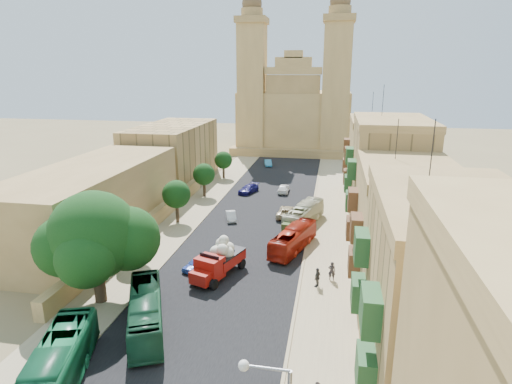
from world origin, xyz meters
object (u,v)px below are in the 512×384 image
(car_blue_a, at_px, (196,264))
(bus_red_east, at_px, (293,239))
(red_truck, at_px, (218,260))
(car_white_a, at_px, (231,216))
(car_cream, at_px, (287,212))
(car_blue_b, at_px, (268,163))
(olive_pickup, at_px, (295,227))
(car_dkblue, at_px, (249,189))
(street_tree_a, at_px, (135,230))
(street_tree_c, at_px, (204,174))
(pedestrian_c, at_px, (317,277))
(bus_cream_east, at_px, (304,215))
(pedestrian_a, at_px, (332,271))
(car_white_b, at_px, (284,188))
(church, at_px, (295,111))
(bus_green_north, at_px, (146,311))
(street_tree_d, at_px, (223,160))
(bus_green_south, at_px, (55,371))
(ficus_tree, at_px, (95,238))
(street_tree_b, at_px, (176,194))

(car_blue_a, bearing_deg, bus_red_east, 59.45)
(red_truck, height_order, car_white_a, red_truck)
(car_cream, height_order, car_blue_b, car_cream)
(olive_pickup, relative_size, car_dkblue, 1.08)
(street_tree_a, height_order, street_tree_c, street_tree_c)
(pedestrian_c, bearing_deg, bus_cream_east, -149.22)
(car_cream, xyz_separation_m, pedestrian_a, (6.10, -17.27, 0.22))
(car_dkblue, xyz_separation_m, pedestrian_a, (13.46, -27.76, 0.27))
(pedestrian_a, bearing_deg, olive_pickup, -64.41)
(car_cream, bearing_deg, car_dkblue, -51.59)
(car_dkblue, xyz_separation_m, car_white_b, (5.53, 1.16, 0.05))
(car_blue_a, bearing_deg, church, 110.98)
(bus_green_north, bearing_deg, street_tree_d, 73.41)
(bus_green_north, bearing_deg, car_blue_b, 65.68)
(street_tree_c, relative_size, car_white_a, 1.51)
(car_cream, bearing_deg, street_tree_c, -24.86)
(olive_pickup, xyz_separation_m, bus_green_south, (-11.89, -28.86, 0.58))
(street_tree_d, bearing_deg, bus_red_east, -62.66)
(bus_green_north, relative_size, car_blue_b, 2.63)
(bus_green_south, distance_m, car_white_a, 32.49)
(bus_green_south, distance_m, pedestrian_c, 22.15)
(ficus_tree, relative_size, car_white_b, 2.35)
(street_tree_d, relative_size, car_dkblue, 1.10)
(church, bearing_deg, bus_cream_east, -83.29)
(street_tree_c, bearing_deg, church, 76.79)
(church, xyz_separation_m, car_white_a, (-3.33, -52.69, -8.94))
(car_white_b, bearing_deg, car_white_a, 69.69)
(bus_green_north, xyz_separation_m, car_white_b, (5.94, 39.26, -0.69))
(church, xyz_separation_m, ficus_tree, (-9.41, -74.61, -3.78))
(ficus_tree, height_order, car_blue_b, ficus_tree)
(church, bearing_deg, olive_pickup, -84.51)
(street_tree_b, relative_size, bus_green_south, 0.52)
(ficus_tree, xyz_separation_m, red_truck, (8.62, 6.26, -4.06))
(street_tree_d, bearing_deg, bus_green_north, -82.72)
(bus_green_north, bearing_deg, bus_green_south, -132.55)
(ficus_tree, height_order, red_truck, ficus_tree)
(car_dkblue, bearing_deg, olive_pickup, -43.05)
(street_tree_c, distance_m, bus_red_east, 24.17)
(bus_cream_east, bearing_deg, bus_green_south, 84.47)
(bus_cream_east, height_order, pedestrian_c, bus_cream_east)
(bus_green_north, distance_m, car_blue_b, 58.58)
(red_truck, relative_size, bus_red_east, 0.76)
(ficus_tree, xyz_separation_m, car_white_a, (6.08, 21.92, -5.17))
(bus_red_east, relative_size, car_white_a, 2.64)
(church, relative_size, bus_green_north, 3.64)
(car_white_b, bearing_deg, street_tree_d, -33.05)
(street_tree_c, bearing_deg, pedestrian_c, -54.62)
(ficus_tree, height_order, pedestrian_a, ficus_tree)
(street_tree_d, bearing_deg, pedestrian_c, -64.03)
(ficus_tree, distance_m, bus_green_north, 7.57)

